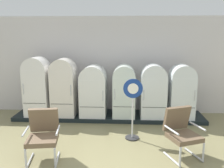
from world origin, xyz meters
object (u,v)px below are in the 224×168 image
at_px(refrigerator_3, 124,89).
at_px(armchair_right, 181,130).
at_px(armchair_left, 43,133).
at_px(sign_stand, 133,111).
at_px(refrigerator_1, 64,86).
at_px(refrigerator_4, 153,90).
at_px(refrigerator_5, 182,90).
at_px(refrigerator_2, 93,89).
at_px(refrigerator_0, 37,85).

distance_m(refrigerator_3, armchair_right, 2.32).
xyz_separation_m(refrigerator_3, armchair_left, (-1.52, -2.27, -0.34)).
height_order(armchair_right, sign_stand, sign_stand).
relative_size(refrigerator_1, armchair_right, 1.66).
bearing_deg(refrigerator_4, refrigerator_5, 0.41).
distance_m(refrigerator_5, armchair_right, 2.04).
bearing_deg(refrigerator_3, refrigerator_1, -178.33).
height_order(refrigerator_1, sign_stand, refrigerator_1).
height_order(refrigerator_4, refrigerator_5, refrigerator_4).
bearing_deg(refrigerator_2, armchair_left, -106.21).
distance_m(refrigerator_1, refrigerator_4, 2.48).
distance_m(refrigerator_1, sign_stand, 2.27).
bearing_deg(refrigerator_3, refrigerator_2, 179.40).
bearing_deg(refrigerator_2, refrigerator_5, -1.18).
height_order(refrigerator_0, refrigerator_2, refrigerator_0).
bearing_deg(refrigerator_5, armchair_left, -144.19).
xyz_separation_m(armchair_left, sign_stand, (1.72, 0.99, 0.14)).
xyz_separation_m(refrigerator_1, refrigerator_3, (1.68, 0.05, -0.09)).
bearing_deg(refrigerator_2, refrigerator_1, -175.98).
distance_m(refrigerator_2, refrigerator_3, 0.86).
relative_size(refrigerator_5, armchair_left, 1.51).
height_order(refrigerator_1, armchair_right, refrigerator_1).
bearing_deg(refrigerator_3, refrigerator_5, -1.49).
bearing_deg(armchair_right, refrigerator_4, 99.58).
bearing_deg(refrigerator_3, sign_stand, -80.96).
xyz_separation_m(refrigerator_2, refrigerator_5, (2.42, -0.05, 0.03)).
bearing_deg(armchair_right, refrigerator_0, 151.04).
relative_size(refrigerator_1, refrigerator_2, 1.13).
distance_m(refrigerator_5, armchair_left, 3.82).
bearing_deg(refrigerator_3, armchair_right, -60.58).
xyz_separation_m(refrigerator_5, armchair_right, (-0.44, -1.96, -0.35)).
relative_size(refrigerator_4, refrigerator_5, 1.00).
xyz_separation_m(refrigerator_0, refrigerator_1, (0.75, -0.01, -0.02)).
bearing_deg(refrigerator_1, refrigerator_5, 0.14).
distance_m(refrigerator_0, refrigerator_4, 3.22).
height_order(refrigerator_1, armchair_left, refrigerator_1).
distance_m(refrigerator_2, sign_stand, 1.68).
relative_size(refrigerator_0, refrigerator_1, 1.02).
bearing_deg(sign_stand, armchair_right, -38.05).
height_order(refrigerator_3, refrigerator_4, refrigerator_4).
height_order(refrigerator_5, armchair_right, refrigerator_5).
distance_m(refrigerator_4, armchair_left, 3.23).
xyz_separation_m(refrigerator_2, armchair_left, (-0.66, -2.27, -0.32)).
relative_size(armchair_right, sign_stand, 0.69).
relative_size(refrigerator_1, refrigerator_4, 1.10).
bearing_deg(refrigerator_4, refrigerator_2, 178.09).
height_order(refrigerator_2, armchair_left, refrigerator_2).
height_order(refrigerator_2, refrigerator_4, refrigerator_4).
height_order(refrigerator_0, armchair_left, refrigerator_0).
height_order(refrigerator_4, armchair_left, refrigerator_4).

